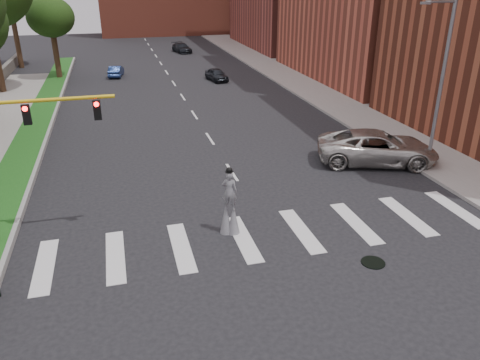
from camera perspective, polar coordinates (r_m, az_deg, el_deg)
ground_plane at (r=19.02m, az=4.96°, el=-8.11°), size 160.00×160.00×0.00m
grass_median at (r=36.93m, az=-23.55°, el=6.22°), size 2.00×60.00×0.25m
median_curb at (r=36.78m, az=-21.94°, el=6.44°), size 0.20×60.00×0.28m
sidewalk_right at (r=45.18m, az=9.35°, el=10.73°), size 5.00×90.00×0.18m
manhole at (r=18.66m, az=15.92°, el=-9.65°), size 0.90×0.90×0.04m
streetlight at (r=27.38m, az=23.24°, el=11.10°), size 2.05×0.20×9.00m
traffic_signal at (r=19.46m, az=-26.27°, el=3.72°), size 5.30×0.23×6.20m
stilt_performer at (r=19.36m, az=-1.27°, el=-3.42°), size 0.82×0.64×2.98m
suv_crossing at (r=27.99m, az=16.38°, el=3.83°), size 7.39×5.16×1.87m
car_near at (r=49.25m, az=-2.87°, el=12.70°), size 2.11×3.82×1.23m
car_mid at (r=52.98m, az=-14.87°, el=12.71°), size 1.80×3.69×1.17m
car_far at (r=68.59m, az=-7.11°, el=15.70°), size 2.66×4.65×1.27m
tree_6 at (r=52.57m, az=-22.09°, el=17.86°), size 4.62×4.62×8.15m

